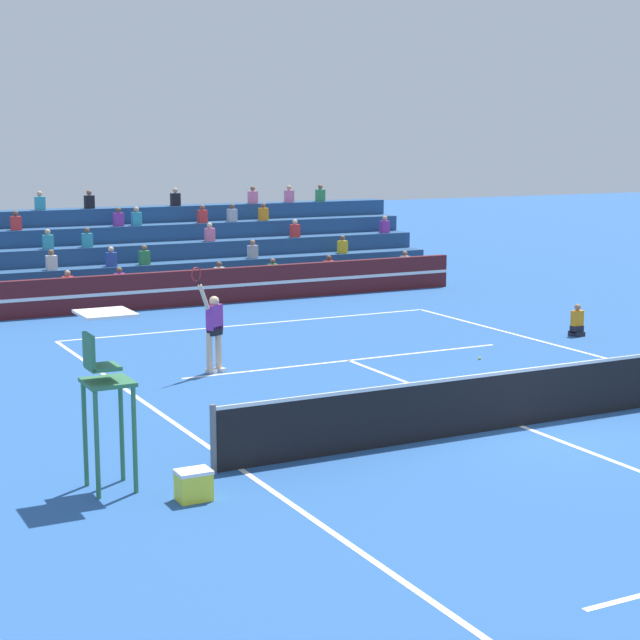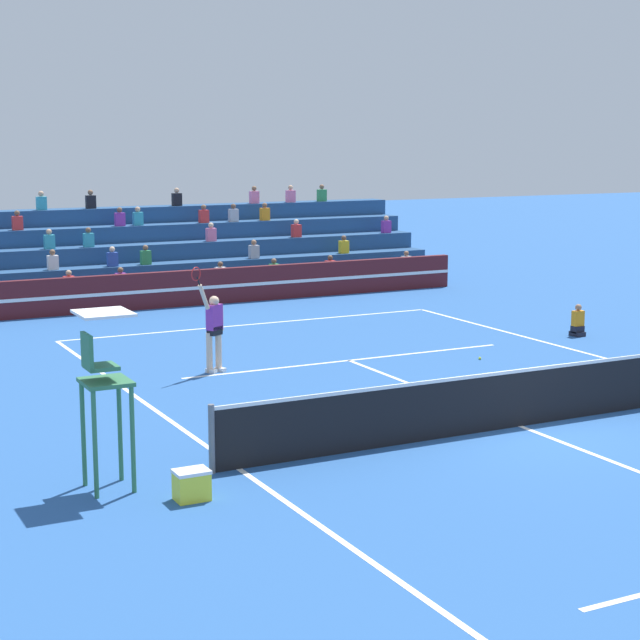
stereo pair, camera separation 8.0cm
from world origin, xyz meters
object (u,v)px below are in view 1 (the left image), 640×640
Objects in this scene: equipment_cooler at (194,485)px; tennis_player at (214,329)px; umpire_chair at (105,377)px; tennis_ball at (480,358)px; ball_kid_courtside at (577,323)px.

tennis_player is at bearing 66.18° from equipment_cooler.
tennis_player is (4.37, 6.70, -0.73)m from umpire_chair.
tennis_ball is at bearing 33.00° from equipment_cooler.
umpire_chair is 3.16× the size of ball_kid_courtside.
tennis_player reaches higher than ball_kid_courtside.
umpire_chair reaches higher than tennis_ball.
umpire_chair is 5.34× the size of equipment_cooler.
tennis_ball is at bearing -14.77° from tennis_player.
tennis_ball is at bearing -162.05° from ball_kid_courtside.
ball_kid_courtside is 12.43× the size of tennis_ball.
ball_kid_courtside is (14.44, 6.42, -1.39)m from umpire_chair.
umpire_chair is at bearing -123.10° from tennis_player.
umpire_chair is at bearing -153.84° from tennis_ball.
umpire_chair reaches higher than equipment_cooler.
ball_kid_courtside reaches higher than equipment_cooler.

